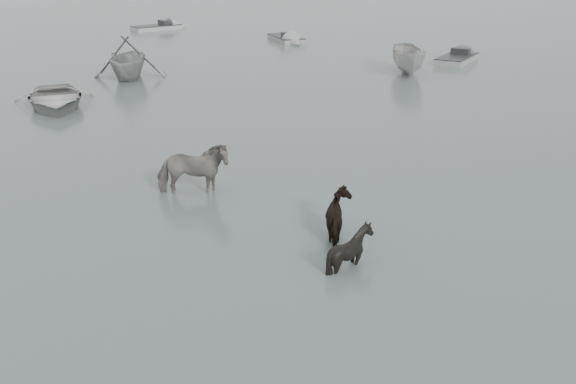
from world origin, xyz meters
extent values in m
plane|color=#4A5954|center=(0.00, 0.00, 0.00)|extent=(140.00, 140.00, 0.00)
imported|color=black|center=(-3.00, 3.35, 0.90)|extent=(2.17, 1.07, 1.79)
imported|color=black|center=(1.07, 0.47, 0.67)|extent=(1.54, 1.65, 1.33)
imported|color=black|center=(1.09, -1.18, 0.65)|extent=(1.20, 1.07, 1.30)
imported|color=#A2A29D|center=(-10.43, 14.00, 0.51)|extent=(4.98, 5.85, 1.03)
imported|color=gray|center=(-8.48, 20.45, 1.21)|extent=(4.30, 4.88, 2.43)
imported|color=#ABABA6|center=(6.82, 21.43, 0.85)|extent=(1.86, 4.48, 1.70)
camera|label=1|loc=(-0.56, -14.21, 6.93)|focal=40.00mm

